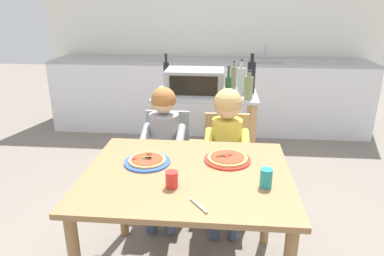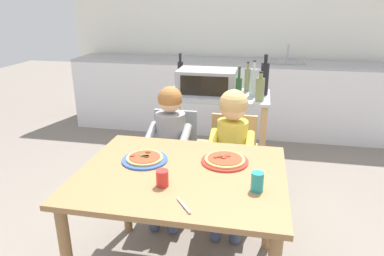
# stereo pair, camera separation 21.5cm
# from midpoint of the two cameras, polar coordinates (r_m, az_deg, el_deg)

# --- Properties ---
(ground_plane) EXTENTS (12.35, 12.35, 0.00)m
(ground_plane) POSITION_cam_midpoint_polar(r_m,az_deg,el_deg) (3.37, -0.41, -8.84)
(ground_plane) COLOR slate
(back_wall_tiled) EXTENTS (4.48, 0.14, 2.70)m
(back_wall_tiled) POSITION_cam_midpoint_polar(r_m,az_deg,el_deg) (4.86, 1.81, 16.76)
(back_wall_tiled) COLOR white
(back_wall_tiled) RESTS_ON ground
(kitchen_counter) EXTENTS (4.03, 0.60, 1.12)m
(kitchen_counter) POSITION_cam_midpoint_polar(r_m,az_deg,el_deg) (4.60, 1.39, 5.32)
(kitchen_counter) COLOR silver
(kitchen_counter) RESTS_ON ground
(kitchen_island_cart) EXTENTS (0.91, 0.53, 0.85)m
(kitchen_island_cart) POSITION_cam_midpoint_polar(r_m,az_deg,el_deg) (3.21, 0.21, 0.60)
(kitchen_island_cart) COLOR #B7BABF
(kitchen_island_cart) RESTS_ON ground
(toaster_oven) EXTENTS (0.50, 0.34, 0.22)m
(toaster_oven) POSITION_cam_midpoint_polar(r_m,az_deg,el_deg) (3.09, -1.53, 7.53)
(toaster_oven) COLOR #999BA0
(toaster_oven) RESTS_ON kitchen_island_cart
(bottle_clear_vinegar) EXTENTS (0.07, 0.07, 0.24)m
(bottle_clear_vinegar) POSITION_cam_midpoint_polar(r_m,az_deg,el_deg) (2.94, 7.17, 6.60)
(bottle_clear_vinegar) COLOR olive
(bottle_clear_vinegar) RESTS_ON kitchen_island_cart
(bottle_brown_beer) EXTENTS (0.06, 0.06, 0.31)m
(bottle_brown_beer) POSITION_cam_midpoint_polar(r_m,az_deg,el_deg) (3.07, 6.00, 7.62)
(bottle_brown_beer) COLOR #ADB7B2
(bottle_brown_beer) RESTS_ON kitchen_island_cart
(bottle_squat_spirits) EXTENTS (0.05, 0.05, 0.28)m
(bottle_squat_spirits) POSITION_cam_midpoint_polar(r_m,az_deg,el_deg) (2.88, 3.78, 6.55)
(bottle_squat_spirits) COLOR #1E4723
(bottle_squat_spirits) RESTS_ON kitchen_island_cart
(bottle_slim_sauce) EXTENTS (0.07, 0.07, 0.35)m
(bottle_slim_sauce) POSITION_cam_midpoint_polar(r_m,az_deg,el_deg) (3.13, 7.68, 8.28)
(bottle_slim_sauce) COLOR black
(bottle_slim_sauce) RESTS_ON kitchen_island_cart
(bottle_dark_olive_oil) EXTENTS (0.05, 0.05, 0.27)m
(bottle_dark_olive_oil) POSITION_cam_midpoint_polar(r_m,az_deg,el_deg) (3.24, 4.89, 8.07)
(bottle_dark_olive_oil) COLOR olive
(bottle_dark_olive_oil) RESTS_ON kitchen_island_cart
(bottle_tall_green_wine) EXTENTS (0.05, 0.05, 0.32)m
(bottle_tall_green_wine) POSITION_cam_midpoint_polar(r_m,az_deg,el_deg) (3.33, -6.08, 8.74)
(bottle_tall_green_wine) COLOR black
(bottle_tall_green_wine) RESTS_ON kitchen_island_cart
(dining_table) EXTENTS (1.14, 0.92, 0.74)m
(dining_table) POSITION_cam_midpoint_polar(r_m,az_deg,el_deg) (1.99, -3.93, -9.96)
(dining_table) COLOR olive
(dining_table) RESTS_ON ground
(dining_chair_left) EXTENTS (0.36, 0.36, 0.81)m
(dining_chair_left) POSITION_cam_midpoint_polar(r_m,az_deg,el_deg) (2.77, -6.41, -4.57)
(dining_chair_left) COLOR gray
(dining_chair_left) RESTS_ON ground
(dining_chair_right) EXTENTS (0.36, 0.36, 0.81)m
(dining_chair_right) POSITION_cam_midpoint_polar(r_m,az_deg,el_deg) (2.69, 3.26, -5.20)
(dining_chair_right) COLOR tan
(dining_chair_right) RESTS_ON ground
(child_in_grey_shirt) EXTENTS (0.32, 0.42, 1.03)m
(child_in_grey_shirt) POSITION_cam_midpoint_polar(r_m,az_deg,el_deg) (2.59, -7.08, -2.15)
(child_in_grey_shirt) COLOR #424C6B
(child_in_grey_shirt) RESTS_ON ground
(child_in_yellow_shirt) EXTENTS (0.32, 0.42, 1.03)m
(child_in_yellow_shirt) POSITION_cam_midpoint_polar(r_m,az_deg,el_deg) (2.51, 3.25, -2.17)
(child_in_yellow_shirt) COLOR #424C6B
(child_in_yellow_shirt) RESTS_ON ground
(pizza_plate_blue_rimmed) EXTENTS (0.27, 0.27, 0.03)m
(pizza_plate_blue_rimmed) POSITION_cam_midpoint_polar(r_m,az_deg,el_deg) (2.07, -10.28, -5.36)
(pizza_plate_blue_rimmed) COLOR #3356B7
(pizza_plate_blue_rimmed) RESTS_ON dining_table
(pizza_plate_red_rimmed) EXTENTS (0.27, 0.27, 0.03)m
(pizza_plate_red_rimmed) POSITION_cam_midpoint_polar(r_m,az_deg,el_deg) (2.07, 2.83, -5.09)
(pizza_plate_red_rimmed) COLOR red
(pizza_plate_red_rimmed) RESTS_ON dining_table
(drinking_cup_red) EXTENTS (0.06, 0.06, 0.09)m
(drinking_cup_red) POSITION_cam_midpoint_polar(r_m,az_deg,el_deg) (1.78, -6.81, -8.42)
(drinking_cup_red) COLOR red
(drinking_cup_red) RESTS_ON dining_table
(drinking_cup_teal) EXTENTS (0.06, 0.06, 0.10)m
(drinking_cup_teal) POSITION_cam_midpoint_polar(r_m,az_deg,el_deg) (1.79, 8.60, -8.15)
(drinking_cup_teal) COLOR teal
(drinking_cup_teal) RESTS_ON dining_table
(serving_spoon) EXTENTS (0.09, 0.12, 0.01)m
(serving_spoon) POSITION_cam_midpoint_polar(r_m,az_deg,el_deg) (1.64, -2.78, -12.61)
(serving_spoon) COLOR #B7BABF
(serving_spoon) RESTS_ON dining_table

